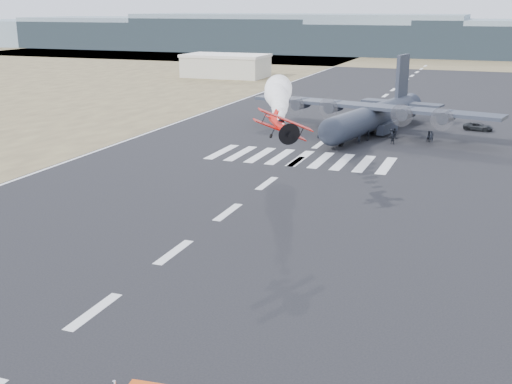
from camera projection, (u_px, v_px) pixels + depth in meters
The scene contains 20 objects.
ground at pixel (94, 311), 44.81m from camera, with size 500.00×500.00×0.00m, color black.
scrub_far at pixel (433, 60), 251.54m from camera, with size 500.00×80.00×0.00m, color brown.
runway_markings at pixel (319, 145), 98.74m from camera, with size 60.00×260.00×0.01m, color silver, non-canonical shape.
ridge_seg_a at pixel (65, 33), 342.55m from camera, with size 150.00×50.00×13.00m, color slate.
ridge_seg_b at pixel (173, 33), 320.32m from camera, with size 150.00×50.00×15.00m, color slate.
ridge_seg_c at pixel (297, 33), 298.09m from camera, with size 150.00×50.00×17.00m, color slate.
ridge_seg_d at pixel (441, 40), 276.70m from camera, with size 150.00×50.00×13.00m, color slate.
hangar_left at pixel (226, 65), 191.75m from camera, with size 24.50×14.50×6.70m.
aerobatic_biplane at pixel (280, 125), 60.67m from camera, with size 5.36×5.46×3.61m.
smoke_trail at pixel (278, 93), 82.01m from camera, with size 10.42×25.59×3.67m.
transport_aircraft at pixel (375, 114), 106.78m from camera, with size 42.23×34.56×12.26m.
support_vehicle at pixel (478, 127), 109.71m from camera, with size 2.25×4.89×1.36m, color black.
crew_a at pixel (431, 137), 99.86m from camera, with size 0.67×0.55×1.84m, color black.
crew_b at pixel (429, 136), 100.31m from camera, with size 0.89×0.55×1.82m, color black.
crew_c at pixel (391, 134), 103.08m from camera, with size 1.02×0.47×1.57m, color black.
crew_d at pixel (368, 135), 101.22m from camera, with size 1.06×0.54×1.81m, color black.
crew_e at pixel (319, 133), 103.43m from camera, with size 0.84×0.51×1.71m, color black.
crew_f at pixel (393, 139), 98.87m from camera, with size 1.59×0.52×1.72m, color black.
crew_g at pixel (359, 139), 98.87m from camera, with size 0.63×0.52×1.73m, color black.
crew_h at pixel (394, 133), 103.24m from camera, with size 0.80×0.49×1.64m, color black.
Camera 1 is at (24.94, -34.09, 20.54)m, focal length 45.00 mm.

